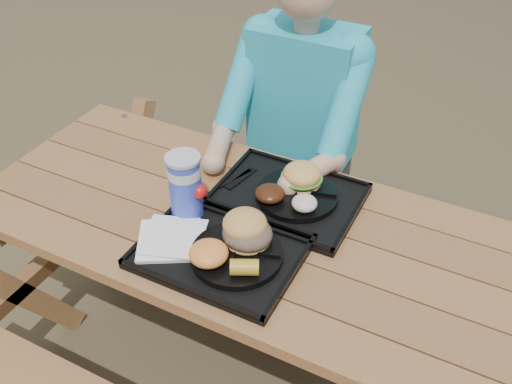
% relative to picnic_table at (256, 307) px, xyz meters
% --- Properties ---
extents(ground, '(60.00, 60.00, 0.00)m').
position_rel_picnic_table_xyz_m(ground, '(0.00, 0.00, -0.38)').
color(ground, '#999999').
rests_on(ground, ground).
extents(picnic_table, '(1.80, 1.49, 0.75)m').
position_rel_picnic_table_xyz_m(picnic_table, '(0.00, 0.00, 0.00)').
color(picnic_table, '#999999').
rests_on(picnic_table, ground).
extents(tray_near, '(0.45, 0.35, 0.02)m').
position_rel_picnic_table_xyz_m(tray_near, '(-0.03, -0.16, 0.39)').
color(tray_near, black).
rests_on(tray_near, picnic_table).
extents(tray_far, '(0.45, 0.35, 0.02)m').
position_rel_picnic_table_xyz_m(tray_far, '(0.03, 0.15, 0.39)').
color(tray_far, black).
rests_on(tray_far, picnic_table).
extents(plate_near, '(0.26, 0.26, 0.02)m').
position_rel_picnic_table_xyz_m(plate_near, '(0.02, -0.16, 0.41)').
color(plate_near, black).
rests_on(plate_near, tray_near).
extents(plate_far, '(0.26, 0.26, 0.02)m').
position_rel_picnic_table_xyz_m(plate_far, '(0.06, 0.16, 0.41)').
color(plate_far, black).
rests_on(plate_far, tray_far).
extents(napkin_stack, '(0.24, 0.24, 0.02)m').
position_rel_picnic_table_xyz_m(napkin_stack, '(-0.18, -0.19, 0.40)').
color(napkin_stack, white).
rests_on(napkin_stack, tray_near).
extents(soda_cup, '(0.10, 0.10, 0.20)m').
position_rel_picnic_table_xyz_m(soda_cup, '(-0.20, -0.06, 0.49)').
color(soda_cup, blue).
rests_on(soda_cup, tray_near).
extents(condiment_bbq, '(0.04, 0.04, 0.03)m').
position_rel_picnic_table_xyz_m(condiment_bbq, '(-0.04, -0.02, 0.41)').
color(condiment_bbq, black).
rests_on(condiment_bbq, tray_near).
extents(condiment_mustard, '(0.05, 0.05, 0.03)m').
position_rel_picnic_table_xyz_m(condiment_mustard, '(0.03, -0.02, 0.41)').
color(condiment_mustard, yellow).
rests_on(condiment_mustard, tray_near).
extents(sandwich, '(0.13, 0.13, 0.14)m').
position_rel_picnic_table_xyz_m(sandwich, '(0.03, -0.11, 0.48)').
color(sandwich, '#DFA24E').
rests_on(sandwich, plate_near).
extents(mac_cheese, '(0.11, 0.11, 0.05)m').
position_rel_picnic_table_xyz_m(mac_cheese, '(-0.03, -0.23, 0.44)').
color(mac_cheese, '#FF9F43').
rests_on(mac_cheese, plate_near).
extents(corn_cob, '(0.10, 0.10, 0.04)m').
position_rel_picnic_table_xyz_m(corn_cob, '(0.08, -0.22, 0.44)').
color(corn_cob, gold).
rests_on(corn_cob, plate_near).
extents(cutlery_far, '(0.05, 0.14, 0.01)m').
position_rel_picnic_table_xyz_m(cutlery_far, '(-0.14, 0.16, 0.40)').
color(cutlery_far, black).
rests_on(cutlery_far, tray_far).
extents(burger, '(0.12, 0.12, 0.11)m').
position_rel_picnic_table_xyz_m(burger, '(0.06, 0.20, 0.47)').
color(burger, '#F5AF56').
rests_on(burger, plate_far).
extents(baked_beans, '(0.09, 0.09, 0.04)m').
position_rel_picnic_table_xyz_m(baked_beans, '(0.00, 0.09, 0.44)').
color(baked_beans, '#431E0D').
rests_on(baked_beans, plate_far).
extents(potato_salad, '(0.08, 0.08, 0.04)m').
position_rel_picnic_table_xyz_m(potato_salad, '(0.12, 0.10, 0.44)').
color(potato_salad, silver).
rests_on(potato_salad, plate_far).
extents(diner, '(0.48, 0.84, 1.28)m').
position_rel_picnic_table_xyz_m(diner, '(-0.11, 0.59, 0.27)').
color(diner, '#1983B5').
rests_on(diner, ground).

